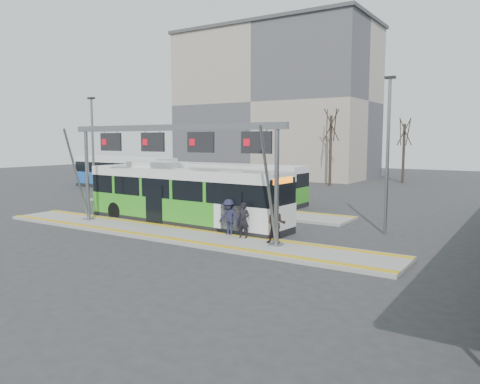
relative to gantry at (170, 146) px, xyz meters
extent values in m
plane|color=#2D2D30|center=(0.35, -0.25, -4.30)|extent=(120.00, 120.00, 0.00)
cube|color=gray|center=(0.35, -0.25, -4.22)|extent=(22.00, 3.00, 0.15)
cube|color=gray|center=(-3.65, 7.75, -4.22)|extent=(20.00, 3.00, 0.15)
cube|color=gold|center=(0.35, 0.90, -4.14)|extent=(22.00, 0.35, 0.02)
cube|color=gold|center=(0.35, -1.40, -4.14)|extent=(22.00, 0.35, 0.02)
cube|color=gold|center=(-3.65, 8.90, -4.14)|extent=(20.00, 0.35, 0.02)
cylinder|color=slate|center=(-6.15, 0.05, -1.62)|extent=(0.20, 0.20, 5.05)
cube|color=slate|center=(-6.15, 0.05, -4.12)|extent=(0.50, 0.50, 0.06)
cylinder|color=slate|center=(-6.15, -0.65, -1.62)|extent=(0.12, 1.46, 4.90)
cylinder|color=slate|center=(5.85, 0.05, -1.62)|extent=(0.20, 0.20, 5.05)
cube|color=slate|center=(5.85, 0.05, -4.12)|extent=(0.50, 0.50, 0.06)
cylinder|color=slate|center=(5.85, -0.65, -1.62)|extent=(0.12, 1.46, 4.90)
cube|color=slate|center=(-0.15, 0.05, 0.90)|extent=(13.00, 0.25, 0.30)
cube|color=black|center=(-4.15, 0.05, 0.20)|extent=(1.50, 0.12, 0.95)
cube|color=red|center=(-4.60, -0.02, 0.20)|extent=(0.32, 0.02, 0.32)
cube|color=black|center=(-1.15, 0.05, 0.20)|extent=(1.50, 0.12, 0.95)
cube|color=red|center=(-1.60, -0.02, 0.20)|extent=(0.32, 0.02, 0.32)
cube|color=black|center=(1.85, 0.05, 0.20)|extent=(1.50, 0.12, 0.95)
cube|color=red|center=(1.40, -0.02, 0.20)|extent=(0.32, 0.02, 0.32)
cube|color=black|center=(4.85, 0.05, 0.20)|extent=(1.50, 0.12, 0.95)
cube|color=red|center=(4.40, -0.02, 0.20)|extent=(0.32, 0.02, 0.32)
cube|color=#A09486|center=(-13.65, 35.75, 4.70)|extent=(24.00, 12.00, 18.00)
cube|color=#3F3F42|center=(-13.65, 35.75, 13.90)|extent=(24.50, 12.50, 0.40)
cube|color=black|center=(-1.08, 2.37, -4.12)|extent=(12.42, 3.15, 0.36)
cube|color=green|center=(-1.08, 2.37, -3.35)|extent=(12.42, 3.15, 1.18)
cube|color=black|center=(-1.08, 2.37, -2.25)|extent=(12.42, 3.08, 1.03)
cube|color=white|center=(-1.08, 2.37, -1.48)|extent=(12.42, 3.15, 0.51)
cube|color=orange|center=(5.07, 2.10, -1.58)|extent=(0.13, 1.83, 0.29)
cube|color=white|center=(-3.13, 2.46, -1.07)|extent=(3.16, 1.97, 0.31)
cylinder|color=black|center=(-5.44, 1.40, -3.79)|extent=(1.04, 0.35, 1.03)
cylinder|color=black|center=(-5.33, 3.72, -3.79)|extent=(1.04, 0.35, 1.03)
cylinder|color=black|center=(2.56, 1.05, -3.79)|extent=(1.04, 0.35, 1.03)
cylinder|color=black|center=(2.66, 3.37, -3.79)|extent=(1.04, 0.35, 1.03)
cube|color=black|center=(-3.96, 11.27, -4.13)|extent=(11.38, 2.58, 0.33)
cube|color=green|center=(-3.96, 11.27, -3.43)|extent=(11.38, 2.58, 1.09)
cube|color=black|center=(-3.96, 11.27, -2.41)|extent=(11.38, 2.50, 0.95)
cube|color=white|center=(-3.96, 11.27, -1.70)|extent=(11.38, 2.58, 0.47)
cylinder|color=black|center=(-7.91, 10.15, -3.83)|extent=(0.95, 0.30, 0.95)
cylinder|color=black|center=(-7.94, 12.26, -3.83)|extent=(0.95, 0.30, 0.95)
cylinder|color=black|center=(-0.54, 10.26, -3.83)|extent=(0.95, 0.30, 0.95)
cylinder|color=black|center=(-0.57, 12.37, -3.83)|extent=(0.95, 0.30, 0.95)
cube|color=black|center=(-18.15, 14.09, -4.13)|extent=(11.50, 2.94, 0.35)
cube|color=#1C54AC|center=(-18.15, 14.09, -3.38)|extent=(11.50, 2.94, 1.14)
cube|color=black|center=(-18.15, 14.09, -2.31)|extent=(11.50, 2.87, 0.99)
cube|color=white|center=(-18.15, 14.09, -1.57)|extent=(11.50, 2.94, 0.50)
cylinder|color=black|center=(-22.19, 13.12, -3.80)|extent=(1.00, 0.33, 0.99)
cylinder|color=black|center=(-22.11, 15.35, -3.80)|extent=(1.00, 0.33, 0.99)
cylinder|color=black|center=(-14.77, 12.85, -3.80)|extent=(1.00, 0.33, 0.99)
cylinder|color=black|center=(-14.69, 15.08, -3.80)|extent=(1.00, 0.33, 0.99)
imported|color=black|center=(3.89, 0.53, -3.34)|extent=(0.65, 0.48, 1.63)
imported|color=black|center=(5.69, 0.31, -3.29)|extent=(1.03, 0.93, 1.72)
imported|color=#1F2138|center=(2.92, 0.78, -3.31)|extent=(1.13, 0.69, 1.69)
cylinder|color=#382B21|center=(-2.65, 27.15, -0.79)|extent=(0.28, 0.28, 7.01)
cylinder|color=#382B21|center=(2.77, 34.26, -1.15)|extent=(0.28, 0.28, 6.30)
cylinder|color=#382B21|center=(-23.03, 30.81, -0.89)|extent=(0.28, 0.28, 6.83)
cylinder|color=slate|center=(-9.83, 3.57, -0.64)|extent=(0.16, 0.16, 7.32)
cube|color=black|center=(-9.83, 3.57, 3.02)|extent=(0.50, 0.25, 0.12)
cylinder|color=slate|center=(8.91, 5.58, -0.53)|extent=(0.16, 0.16, 7.55)
cube|color=black|center=(8.91, 5.58, 3.25)|extent=(0.50, 0.25, 0.12)
camera|label=1|loc=(15.14, -17.23, 0.32)|focal=35.00mm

